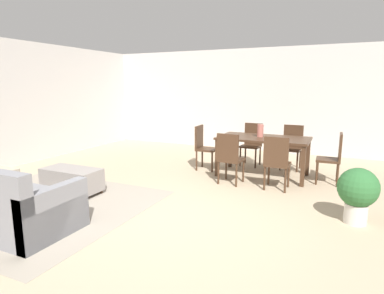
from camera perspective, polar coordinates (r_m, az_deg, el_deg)
name	(u,v)px	position (r m, az deg, el deg)	size (l,w,h in m)	color
ground_plane	(175,215)	(4.51, -3.08, -11.91)	(10.80, 10.80, 0.00)	tan
wall_back	(263,100)	(8.89, 12.37, 8.03)	(9.00, 0.12, 2.70)	beige
area_rug	(39,206)	(5.32, -25.26, -9.30)	(3.00, 2.80, 0.01)	gray
ottoman_table	(72,179)	(5.65, -20.36, -5.32)	(0.97, 0.47, 0.41)	gray
dining_table	(263,142)	(6.38, 12.44, 0.88)	(1.70, 0.92, 0.76)	#422B1C
dining_chair_near_left	(230,156)	(5.74, 6.62, -1.54)	(0.43, 0.43, 0.92)	#422B1C
dining_chair_near_right	(277,160)	(5.56, 14.65, -2.23)	(0.40, 0.40, 0.92)	#422B1C
dining_chair_far_left	(252,142)	(7.26, 10.49, 0.93)	(0.42, 0.42, 0.92)	#422B1C
dining_chair_far_right	(292,144)	(7.12, 17.16, 0.44)	(0.42, 0.42, 0.92)	#422B1C
dining_chair_head_east	(334,155)	(6.26, 23.64, -1.36)	(0.41, 0.41, 0.92)	#422B1C
dining_chair_head_west	(203,145)	(6.76, 2.01, 0.39)	(0.42, 0.42, 0.92)	#422B1C
vase_centerpiece	(260,131)	(6.39, 11.91, 2.83)	(0.12, 0.12, 0.24)	#B26659
potted_plant	(358,191)	(4.63, 27.12, -6.93)	(0.50, 0.50, 0.72)	beige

